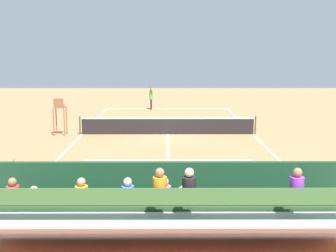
# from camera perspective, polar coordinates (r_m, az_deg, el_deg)

# --- Properties ---
(ground_plane) EXTENTS (60.00, 60.00, 0.00)m
(ground_plane) POSITION_cam_1_polar(r_m,az_deg,el_deg) (25.88, -0.03, -1.08)
(ground_plane) COLOR #CC7047
(court_line_markings) EXTENTS (10.10, 22.20, 0.01)m
(court_line_markings) POSITION_cam_1_polar(r_m,az_deg,el_deg) (25.91, -0.03, -1.06)
(court_line_markings) COLOR white
(court_line_markings) RESTS_ON ground
(tennis_net) EXTENTS (10.30, 0.10, 1.07)m
(tennis_net) POSITION_cam_1_polar(r_m,az_deg,el_deg) (25.79, -0.03, 0.01)
(tennis_net) COLOR black
(tennis_net) RESTS_ON ground
(backdrop_wall) EXTENTS (18.00, 0.16, 2.00)m
(backdrop_wall) POSITION_cam_1_polar(r_m,az_deg,el_deg) (12.07, 0.18, -9.21)
(backdrop_wall) COLOR #194228
(backdrop_wall) RESTS_ON ground
(bleacher_stand) EXTENTS (9.06, 2.40, 2.48)m
(bleacher_stand) POSITION_cam_1_polar(r_m,az_deg,el_deg) (10.80, -0.46, -11.74)
(bleacher_stand) COLOR #B2B2B7
(bleacher_stand) RESTS_ON ground
(umpire_chair) EXTENTS (0.67, 0.67, 2.14)m
(umpire_chair) POSITION_cam_1_polar(r_m,az_deg,el_deg) (26.20, -13.73, 1.68)
(umpire_chair) COLOR brown
(umpire_chair) RESTS_ON ground
(courtside_bench) EXTENTS (1.80, 0.40, 0.93)m
(courtside_bench) POSITION_cam_1_polar(r_m,az_deg,el_deg) (13.04, 8.34, -9.89)
(courtside_bench) COLOR #234C2D
(courtside_bench) RESTS_ON ground
(equipment_bag) EXTENTS (0.90, 0.36, 0.36)m
(equipment_bag) POSITION_cam_1_polar(r_m,az_deg,el_deg) (12.92, 1.82, -11.77)
(equipment_bag) COLOR #B22D2D
(equipment_bag) RESTS_ON ground
(tennis_player) EXTENTS (0.36, 0.53, 1.93)m
(tennis_player) POSITION_cam_1_polar(r_m,az_deg,el_deg) (36.24, -2.18, 3.72)
(tennis_player) COLOR black
(tennis_player) RESTS_ON ground
(tennis_racket) EXTENTS (0.31, 0.57, 0.03)m
(tennis_racket) POSITION_cam_1_polar(r_m,az_deg,el_deg) (36.84, -2.93, 2.25)
(tennis_racket) COLOR black
(tennis_racket) RESTS_ON ground
(tennis_ball_near) EXTENTS (0.07, 0.07, 0.07)m
(tennis_ball_near) POSITION_cam_1_polar(r_m,az_deg,el_deg) (33.76, -4.62, 1.55)
(tennis_ball_near) COLOR #CCDB33
(tennis_ball_near) RESTS_ON ground
(line_judge) EXTENTS (0.41, 0.55, 1.93)m
(line_judge) POSITION_cam_1_polar(r_m,az_deg,el_deg) (13.43, -19.45, -7.72)
(line_judge) COLOR #232328
(line_judge) RESTS_ON ground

